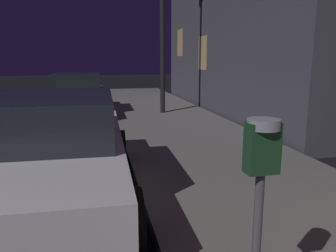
# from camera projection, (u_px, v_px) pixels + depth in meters

# --- Properties ---
(parking_meter) EXTENTS (0.19, 0.19, 1.39)m
(parking_meter) POSITION_uv_depth(u_px,v_px,m) (260.00, 176.00, 1.91)
(parking_meter) COLOR #59595B
(parking_meter) RESTS_ON sidewalk
(car_white) EXTENTS (2.17, 4.37, 1.43)m
(car_white) POSITION_uv_depth(u_px,v_px,m) (49.00, 151.00, 4.22)
(car_white) COLOR silver
(car_white) RESTS_ON ground
(car_green) EXTENTS (1.99, 4.22, 1.43)m
(car_green) POSITION_uv_depth(u_px,v_px,m) (78.00, 96.00, 10.81)
(car_green) COLOR #19592D
(car_green) RESTS_ON ground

